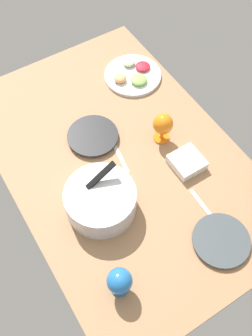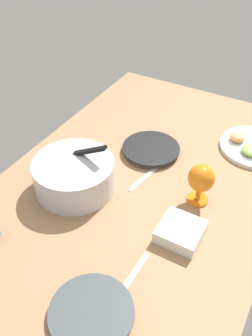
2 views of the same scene
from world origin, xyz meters
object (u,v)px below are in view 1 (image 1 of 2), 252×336
at_px(dinner_plate_left, 221,241).
at_px(hurricane_glass_orange, 163,125).
at_px(mixing_bowl, 101,200).
at_px(square_bowl_white, 187,162).
at_px(dinner_plate_right, 93,136).
at_px(fruit_platter, 133,75).
at_px(hurricane_glass_blue, 120,281).

distance_m(dinner_plate_left, hurricane_glass_orange, 0.59).
height_order(dinner_plate_left, mixing_bowl, mixing_bowl).
bearing_deg(square_bowl_white, dinner_plate_right, 38.73).
bearing_deg(fruit_platter, mixing_bowl, 137.49).
bearing_deg(mixing_bowl, fruit_platter, -42.51).
xyz_separation_m(mixing_bowl, hurricane_glass_orange, (0.17, -0.44, 0.04)).
relative_size(mixing_bowl, fruit_platter, 0.99).
height_order(mixing_bowl, hurricane_glass_orange, mixing_bowl).
bearing_deg(fruit_platter, dinner_plate_right, 122.35).
bearing_deg(square_bowl_white, hurricane_glass_orange, 3.16).
relative_size(dinner_plate_right, mixing_bowl, 0.81).
bearing_deg(dinner_plate_left, hurricane_glass_blue, 82.29).
bearing_deg(dinner_plate_left, square_bowl_white, -15.48).
height_order(dinner_plate_left, hurricane_glass_orange, hurricane_glass_orange).
distance_m(mixing_bowl, hurricane_glass_orange, 0.47).
xyz_separation_m(dinner_plate_left, square_bowl_white, (0.38, -0.11, 0.02)).
bearing_deg(dinner_plate_right, mixing_bowl, 156.08).
xyz_separation_m(dinner_plate_right, fruit_platter, (0.25, -0.39, 0.00)).
relative_size(dinner_plate_right, hurricane_glass_orange, 1.53).
bearing_deg(fruit_platter, hurricane_glass_orange, 166.04).
relative_size(fruit_platter, square_bowl_white, 2.18).
bearing_deg(fruit_platter, square_bowl_white, 171.24).
distance_m(fruit_platter, hurricane_glass_blue, 1.15).
distance_m(hurricane_glass_blue, square_bowl_white, 0.65).
bearing_deg(hurricane_glass_blue, fruit_platter, -35.14).
height_order(mixing_bowl, hurricane_glass_blue, mixing_bowl).
distance_m(hurricane_glass_orange, square_bowl_white, 0.21).
height_order(dinner_plate_left, square_bowl_white, square_bowl_white).
distance_m(dinner_plate_right, fruit_platter, 0.46).
height_order(mixing_bowl, fruit_platter, mixing_bowl).
xyz_separation_m(dinner_plate_left, mixing_bowl, (0.40, 0.34, 0.06)).
relative_size(dinner_plate_right, fruit_platter, 0.81).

